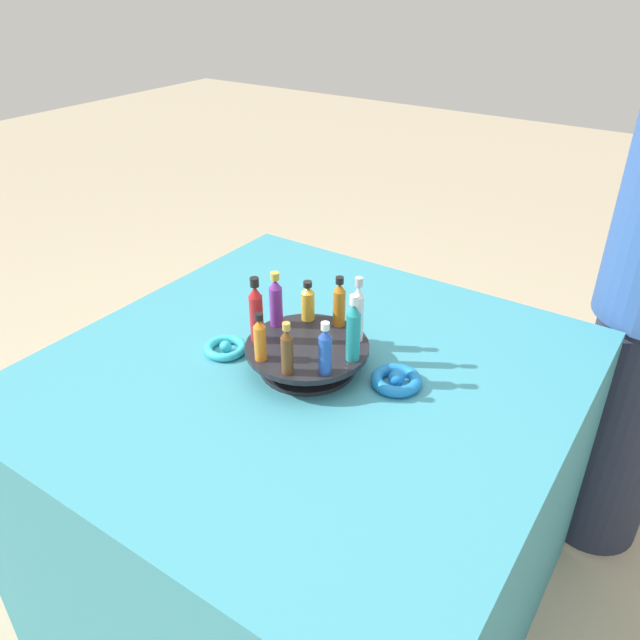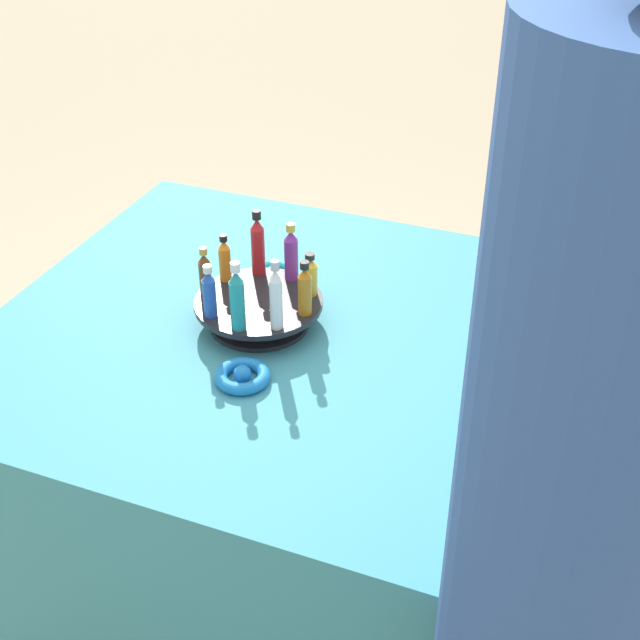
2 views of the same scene
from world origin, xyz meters
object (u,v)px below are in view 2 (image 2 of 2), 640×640
Objects in this scene: bottle_purple at (291,254)px; bottle_teal at (237,299)px; bottle_brown at (205,274)px; display_stand at (259,310)px; bottle_gold at (310,276)px; bottle_clear at (276,297)px; bottle_red at (258,245)px; ribbon_bow_blue at (242,376)px; bottle_blue at (209,293)px; bottle_amber at (305,290)px; ribbon_bow_teal at (274,272)px; bottle_orange at (225,260)px; person_figure at (564,585)px.

bottle_teal is at bearing 174.14° from bottle_purple.
display_stand is at bearing -75.86° from bottle_brown.
bottle_gold is at bearing -125.86° from bottle_purple.
bottle_brown is 0.76× the size of bottle_clear.
bottle_red is 0.32m from ribbon_bow_blue.
ribbon_bow_blue is at bearing 168.09° from bottle_clear.
bottle_purple is at bearing 4.35° from ribbon_bow_blue.
bottle_blue is 1.21× the size of bottle_gold.
bottle_amber is 1.25× the size of bottle_gold.
ribbon_bow_teal is (0.28, -0.01, -0.10)m from bottle_blue.
bottle_teal is 0.32m from ribbon_bow_teal.
bottle_orange is at bearing 54.14° from bottle_clear.
bottle_amber is (0.07, -0.03, -0.01)m from bottle_clear.
bottle_brown reaches higher than bottle_orange.
bottle_clear is at bearing -11.91° from ribbon_bow_blue.
bottle_red is (0.13, -0.06, 0.02)m from bottle_brown.
bottle_clear is 0.19m from bottle_purple.
bottle_red is (0.19, -0.02, 0.02)m from bottle_blue.
bottle_blue is at bearing 134.14° from bottle_gold.
bottle_red reaches higher than bottle_amber.
bottle_red is 1.39× the size of ribbon_bow_blue.
bottle_purple is (0.10, -0.03, 0.08)m from display_stand.
bottle_teal is at bearing 154.14° from bottle_gold.
bottle_red is at bearing -5.86° from bottle_blue.
bottle_orange is (0.13, 0.03, -0.00)m from bottle_blue.
bottle_teal is 0.14m from bottle_amber.
bottle_orange is at bearing 114.14° from bottle_purple.
bottle_blue is (-0.06, -0.04, 0.00)m from bottle_brown.
bottle_orange is at bearing 14.14° from bottle_blue.
bottle_blue is at bearing 154.14° from bottle_purple.
ribbon_bow_blue is at bearing 162.60° from bottle_amber.
bottle_gold reaches higher than display_stand.
bottle_blue is 0.30m from ribbon_bow_teal.
ribbon_bow_teal is at bearing 25.50° from bottle_clear.
bottle_clear is 1.58× the size of bottle_gold.
person_figure is at bearing -121.62° from ribbon_bow_blue.
bottle_clear and bottle_red have the same top height.
bottle_red is (0.18, 0.12, -0.00)m from bottle_clear.
bottle_gold is 0.64× the size of bottle_red.
bottle_orange is (-0.01, 0.19, 0.01)m from bottle_gold.
bottle_red is 1.39× the size of bottle_orange.
display_stand is 2.24× the size of bottle_amber.
ribbon_bow_blue is at bearing -164.66° from ribbon_bow_teal.
bottle_amber is at bearing -95.86° from display_stand.
bottle_clear reaches higher than ribbon_bow_blue.
bottle_clear is (0.03, -0.07, 0.00)m from bottle_teal.
bottle_blue reaches higher than ribbon_bow_blue.
ribbon_bow_blue is at bearing 8.49° from person_figure.
bottle_clear is at bearing -85.86° from bottle_blue.
bottle_clear is 1.40× the size of bottle_orange.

